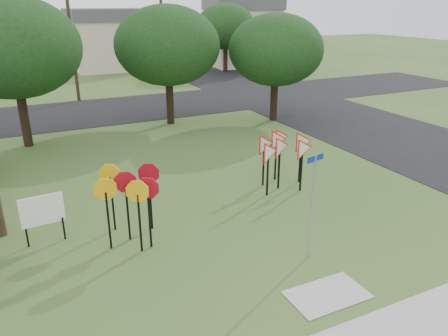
# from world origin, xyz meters

# --- Properties ---
(ground) EXTENTS (140.00, 140.00, 0.00)m
(ground) POSITION_xyz_m (0.00, 0.00, 0.00)
(ground) COLOR #345520
(street_right) EXTENTS (8.00, 50.00, 0.02)m
(street_right) POSITION_xyz_m (12.00, 10.00, 0.01)
(street_right) COLOR black
(street_right) RESTS_ON ground
(street_far) EXTENTS (60.00, 8.00, 0.02)m
(street_far) POSITION_xyz_m (0.00, 20.00, 0.01)
(street_far) COLOR black
(street_far) RESTS_ON ground
(curb_pad) EXTENTS (2.00, 1.20, 0.02)m
(curb_pad) POSITION_xyz_m (0.00, -2.40, 0.01)
(curb_pad) COLOR #9A9B93
(curb_pad) RESTS_ON ground
(street_name_sign) EXTENTS (0.63, 0.17, 3.11)m
(street_name_sign) POSITION_xyz_m (0.59, -0.76, 1.77)
(street_name_sign) COLOR #A1A3A9
(street_name_sign) RESTS_ON ground
(stop_sign_cluster) EXTENTS (2.13, 2.00, 2.27)m
(stop_sign_cluster) POSITION_xyz_m (-3.66, 2.38, 1.70)
(stop_sign_cluster) COLOR black
(stop_sign_cluster) RESTS_ON ground
(yield_sign_cluster) EXTENTS (2.79, 1.71, 2.19)m
(yield_sign_cluster) POSITION_xyz_m (2.75, 4.05, 1.62)
(yield_sign_cluster) COLOR black
(yield_sign_cluster) RESTS_ON ground
(info_board) EXTENTS (1.25, 0.14, 1.57)m
(info_board) POSITION_xyz_m (-6.08, 3.38, 1.04)
(info_board) COLOR black
(info_board) RESTS_ON ground
(far_pole_a) EXTENTS (1.40, 0.24, 9.00)m
(far_pole_a) POSITION_xyz_m (-2.00, 24.00, 4.60)
(far_pole_a) COLOR #43311F
(far_pole_a) RESTS_ON ground
(far_pole_b) EXTENTS (1.40, 0.24, 8.50)m
(far_pole_b) POSITION_xyz_m (6.00, 28.00, 4.35)
(far_pole_b) COLOR #43311F
(far_pole_b) RESTS_ON ground
(house_mid) EXTENTS (8.40, 8.40, 6.20)m
(house_mid) POSITION_xyz_m (4.00, 40.00, 3.15)
(house_mid) COLOR beige
(house_mid) RESTS_ON ground
(house_right) EXTENTS (8.30, 8.30, 7.20)m
(house_right) POSITION_xyz_m (18.00, 36.00, 3.65)
(house_right) COLOR beige
(house_right) RESTS_ON ground
(tree_near_left) EXTENTS (6.40, 6.40, 7.27)m
(tree_near_left) POSITION_xyz_m (-6.00, 14.00, 4.86)
(tree_near_left) COLOR black
(tree_near_left) RESTS_ON ground
(tree_near_mid) EXTENTS (6.00, 6.00, 6.80)m
(tree_near_mid) POSITION_xyz_m (2.00, 15.00, 4.54)
(tree_near_mid) COLOR black
(tree_near_mid) RESTS_ON ground
(tree_near_right) EXTENTS (5.60, 5.60, 6.33)m
(tree_near_right) POSITION_xyz_m (8.00, 13.00, 4.22)
(tree_near_right) COLOR black
(tree_near_right) RESTS_ON ground
(tree_far_right) EXTENTS (6.00, 6.00, 6.80)m
(tree_far_right) POSITION_xyz_m (14.00, 32.00, 4.54)
(tree_far_right) COLOR black
(tree_far_right) RESTS_ON ground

